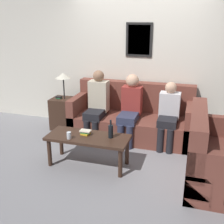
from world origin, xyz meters
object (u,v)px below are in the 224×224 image
coffee_table (88,140)px  person_middle (130,106)px  wine_bottle (111,131)px  person_left (97,103)px  couch_side (217,159)px  person_right (169,113)px  drinking_glass (69,135)px  couch_main (132,119)px

coffee_table → person_middle: (0.38, 1.06, 0.23)m
wine_bottle → person_left: (-0.56, 1.00, 0.08)m
couch_side → wine_bottle: (-1.45, -0.04, 0.24)m
wine_bottle → person_right: 1.21m
wine_bottle → person_left: person_left is taller
couch_side → person_middle: bearing=55.4°
coffee_table → person_right: person_right is taller
wine_bottle → person_right: size_ratio=0.25×
wine_bottle → drinking_glass: (-0.55, -0.20, -0.05)m
coffee_table → wine_bottle: (0.33, 0.05, 0.17)m
wine_bottle → person_left: bearing=119.4°
drinking_glass → wine_bottle: bearing=20.1°
wine_bottle → person_middle: (0.05, 1.01, 0.06)m
coffee_table → wine_bottle: bearing=8.2°
coffee_table → person_left: bearing=102.6°
couch_main → person_middle: 0.35m
person_left → person_middle: (0.61, 0.01, -0.01)m
drinking_glass → person_left: (-0.01, 1.20, 0.13)m
couch_main → person_right: (0.66, -0.21, 0.26)m
person_left → person_right: size_ratio=1.11×
couch_side → coffee_table: size_ratio=1.15×
person_middle → person_right: bearing=-2.6°
person_left → person_middle: size_ratio=1.03×
person_middle → person_right: 0.66m
wine_bottle → drinking_glass: 0.59m
person_middle → person_right: size_ratio=1.08×
person_left → drinking_glass: bearing=-89.6°
wine_bottle → couch_side: bearing=1.7°
couch_main → person_left: 0.71m
coffee_table → couch_side: bearing=2.9°
coffee_table → person_right: bearing=44.7°
couch_side → person_middle: size_ratio=1.18×
couch_main → drinking_glass: bearing=-113.4°
drinking_glass → person_right: person_right is taller
drinking_glass → person_left: bearing=90.4°
coffee_table → person_middle: 1.15m
couch_side → drinking_glass: couch_side is taller
coffee_table → person_left: (-0.23, 1.04, 0.24)m
coffee_table → drinking_glass: 0.30m
person_middle → couch_main: bearing=90.9°
wine_bottle → person_left: size_ratio=0.22×
drinking_glass → person_right: size_ratio=0.09×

